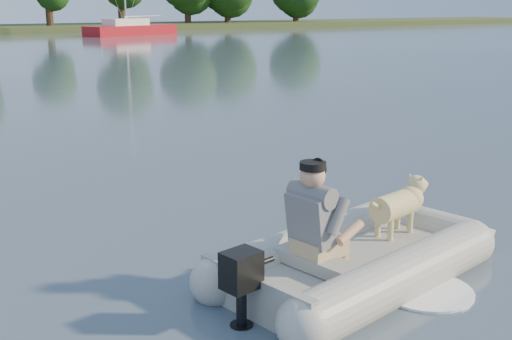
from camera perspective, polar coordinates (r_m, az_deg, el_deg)
water at (r=6.31m, az=9.24°, el=-11.35°), size 160.00×160.00×0.00m
dinghy at (r=6.70m, az=9.44°, el=-4.23°), size 5.44×4.45×1.40m
man at (r=6.15m, az=5.10°, el=-3.98°), size 0.85×0.78×1.09m
dog at (r=7.26m, az=12.24°, el=-3.51°), size 0.99×0.54×0.63m
outboard_motor at (r=5.65m, az=-1.31°, el=-10.83°), size 0.47×0.38×0.80m
sailboat at (r=58.20m, az=-11.11°, el=12.18°), size 8.80×5.15×11.60m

